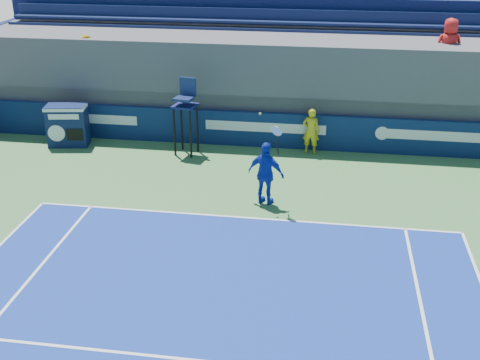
# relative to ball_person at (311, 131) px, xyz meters

# --- Properties ---
(ball_person) EXTENTS (0.59, 0.42, 1.52)m
(ball_person) POSITION_rel_ball_person_xyz_m (0.00, 0.00, 0.00)
(ball_person) COLOR gold
(ball_person) RESTS_ON apron
(back_hoarding) EXTENTS (20.40, 0.21, 1.20)m
(back_hoarding) POSITION_rel_ball_person_xyz_m (-1.52, 0.37, -0.17)
(back_hoarding) COLOR #0D1E4A
(back_hoarding) RESTS_ON ground
(match_clock) EXTENTS (1.42, 0.93, 1.40)m
(match_clock) POSITION_rel_ball_person_xyz_m (-8.09, -0.48, -0.03)
(match_clock) COLOR #0D1A45
(match_clock) RESTS_ON ground
(umpire_chair) EXTENTS (0.82, 0.82, 2.48)m
(umpire_chair) POSITION_rel_ball_person_xyz_m (-3.97, -0.62, 0.76)
(umpire_chair) COLOR black
(umpire_chair) RESTS_ON ground
(tennis_player) EXTENTS (1.10, 0.72, 2.57)m
(tennis_player) POSITION_rel_ball_person_xyz_m (-1.02, -3.92, 0.12)
(tennis_player) COLOR #1532B1
(tennis_player) RESTS_ON apron
(stadium_seating) EXTENTS (21.00, 4.05, 4.40)m
(stadium_seating) POSITION_rel_ball_person_xyz_m (-1.52, 2.42, 1.06)
(stadium_seating) COLOR #4C4C51
(stadium_seating) RESTS_ON ground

